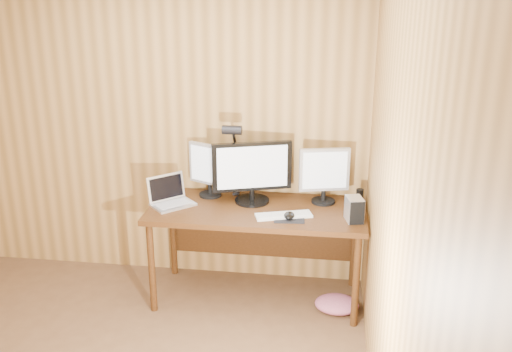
% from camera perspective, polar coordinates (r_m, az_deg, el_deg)
% --- Properties ---
extents(room_shell, '(4.00, 4.00, 4.00)m').
position_cam_1_polar(room_shell, '(2.90, -23.15, -4.99)').
color(room_shell, brown).
rests_on(room_shell, ground).
extents(desk, '(1.60, 0.70, 0.75)m').
position_cam_1_polar(desk, '(4.34, 0.22, -4.37)').
color(desk, '#40220D').
rests_on(desk, floor).
extents(monitor_center, '(0.58, 0.26, 0.47)m').
position_cam_1_polar(monitor_center, '(4.27, -0.40, 0.48)').
color(monitor_center, black).
rests_on(monitor_center, desk).
extents(monitor_left, '(0.35, 0.19, 0.42)m').
position_cam_1_polar(monitor_left, '(4.41, -4.67, 0.73)').
color(monitor_left, black).
rests_on(monitor_left, desk).
extents(monitor_right, '(0.38, 0.18, 0.43)m').
position_cam_1_polar(monitor_right, '(4.29, 6.84, 0.20)').
color(monitor_right, black).
rests_on(monitor_right, desk).
extents(laptop, '(0.38, 0.37, 0.22)m').
position_cam_1_polar(laptop, '(4.34, -8.59, -2.11)').
color(laptop, silver).
rests_on(laptop, desk).
extents(keyboard, '(0.42, 0.24, 0.02)m').
position_cam_1_polar(keyboard, '(4.09, 2.78, -3.94)').
color(keyboard, white).
rests_on(keyboard, desk).
extents(mousepad, '(0.23, 0.19, 0.00)m').
position_cam_1_polar(mousepad, '(4.06, 3.34, -4.26)').
color(mousepad, black).
rests_on(mousepad, desk).
extents(mouse, '(0.07, 0.12, 0.04)m').
position_cam_1_polar(mouse, '(4.05, 3.34, -3.97)').
color(mouse, black).
rests_on(mouse, mousepad).
extents(hard_drive, '(0.14, 0.18, 0.17)m').
position_cam_1_polar(hard_drive, '(4.04, 9.80, -3.31)').
color(hard_drive, silver).
rests_on(hard_drive, desk).
extents(phone, '(0.09, 0.12, 0.02)m').
position_cam_1_polar(phone, '(4.08, 0.80, -4.02)').
color(phone, silver).
rests_on(phone, desk).
extents(speaker, '(0.05, 0.05, 0.13)m').
position_cam_1_polar(speaker, '(4.32, 10.31, -2.14)').
color(speaker, black).
rests_on(speaker, desk).
extents(desk_lamp, '(0.14, 0.21, 0.63)m').
position_cam_1_polar(desk_lamp, '(4.31, -2.23, 2.66)').
color(desk_lamp, black).
rests_on(desk_lamp, desk).
extents(fabric_pile, '(0.38, 0.34, 0.11)m').
position_cam_1_polar(fabric_pile, '(4.42, 8.08, -12.58)').
color(fabric_pile, '#B55870').
rests_on(fabric_pile, floor).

